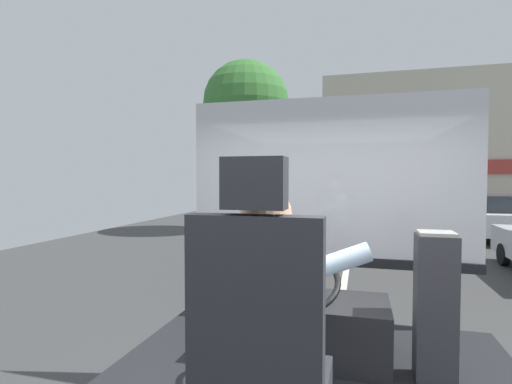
% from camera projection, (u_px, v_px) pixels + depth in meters
% --- Properties ---
extents(ground, '(18.00, 44.00, 0.06)m').
position_uv_depth(ground, '(349.00, 251.00, 10.38)').
color(ground, '#3A3A3A').
extents(driver_seat, '(0.48, 0.48, 1.32)m').
position_uv_depth(driver_seat, '(262.00, 360.00, 1.44)').
color(driver_seat, black).
rests_on(driver_seat, bus_floor).
extents(bus_driver, '(0.83, 0.57, 0.75)m').
position_uv_depth(bus_driver, '(269.00, 306.00, 1.55)').
color(bus_driver, '#282833').
rests_on(bus_driver, driver_seat).
extents(steering_console, '(1.10, 0.96, 0.78)m').
position_uv_depth(steering_console, '(307.00, 325.00, 2.67)').
color(steering_console, black).
rests_on(steering_console, bus_floor).
extents(fare_box, '(0.23, 0.21, 0.92)m').
position_uv_depth(fare_box, '(435.00, 307.00, 2.34)').
color(fare_box, '#333338').
rests_on(fare_box, bus_floor).
extents(windshield_panel, '(2.50, 0.08, 1.48)m').
position_uv_depth(windshield_panel, '(328.00, 200.00, 3.40)').
color(windshield_panel, silver).
extents(street_tree, '(3.06, 3.06, 6.12)m').
position_uv_depth(street_tree, '(246.00, 105.00, 13.77)').
color(street_tree, '#4C3828').
rests_on(street_tree, ground).
extents(shop_building, '(12.72, 4.83, 6.69)m').
position_uv_depth(shop_building, '(459.00, 149.00, 18.70)').
color(shop_building, '#BCB29E').
rests_on(shop_building, ground).
extents(parked_car_white, '(1.88, 4.00, 1.41)m').
position_uv_depth(parked_car_white, '(499.00, 216.00, 12.21)').
color(parked_car_white, silver).
rests_on(parked_car_white, ground).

